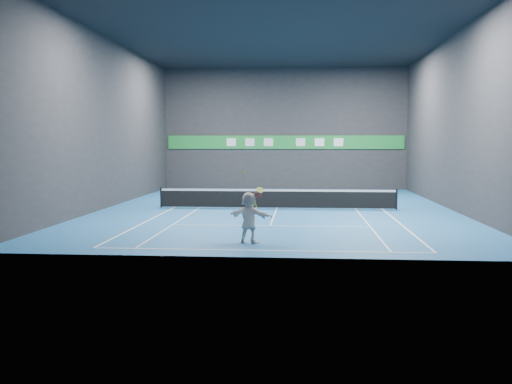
# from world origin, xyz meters

# --- Properties ---
(ground) EXTENTS (26.00, 26.00, 0.00)m
(ground) POSITION_xyz_m (0.00, 0.00, 0.00)
(ground) COLOR #1B5A97
(ground) RESTS_ON ground
(ceiling) EXTENTS (26.00, 26.00, 0.00)m
(ceiling) POSITION_xyz_m (0.00, 0.00, 9.00)
(ceiling) COLOR black
(ceiling) RESTS_ON ground
(wall_back) EXTENTS (18.00, 0.10, 9.00)m
(wall_back) POSITION_xyz_m (0.00, 13.00, 4.50)
(wall_back) COLOR #27272A
(wall_back) RESTS_ON ground
(wall_front) EXTENTS (18.00, 0.10, 9.00)m
(wall_front) POSITION_xyz_m (0.00, -13.00, 4.50)
(wall_front) COLOR #27272A
(wall_front) RESTS_ON ground
(wall_left) EXTENTS (0.10, 26.00, 9.00)m
(wall_left) POSITION_xyz_m (-9.00, 0.00, 4.50)
(wall_left) COLOR #27272A
(wall_left) RESTS_ON ground
(wall_right) EXTENTS (0.10, 26.00, 9.00)m
(wall_right) POSITION_xyz_m (9.00, 0.00, 4.50)
(wall_right) COLOR #27272A
(wall_right) RESTS_ON ground
(baseline_near) EXTENTS (10.98, 0.08, 0.01)m
(baseline_near) POSITION_xyz_m (0.00, -11.89, 0.00)
(baseline_near) COLOR white
(baseline_near) RESTS_ON ground
(baseline_far) EXTENTS (10.98, 0.08, 0.01)m
(baseline_far) POSITION_xyz_m (0.00, 11.89, 0.00)
(baseline_far) COLOR white
(baseline_far) RESTS_ON ground
(sideline_doubles_left) EXTENTS (0.08, 23.78, 0.01)m
(sideline_doubles_left) POSITION_xyz_m (-5.49, 0.00, 0.00)
(sideline_doubles_left) COLOR white
(sideline_doubles_left) RESTS_ON ground
(sideline_doubles_right) EXTENTS (0.08, 23.78, 0.01)m
(sideline_doubles_right) POSITION_xyz_m (5.49, 0.00, 0.00)
(sideline_doubles_right) COLOR white
(sideline_doubles_right) RESTS_ON ground
(sideline_singles_left) EXTENTS (0.06, 23.78, 0.01)m
(sideline_singles_left) POSITION_xyz_m (-4.11, 0.00, 0.00)
(sideline_singles_left) COLOR white
(sideline_singles_left) RESTS_ON ground
(sideline_singles_right) EXTENTS (0.06, 23.78, 0.01)m
(sideline_singles_right) POSITION_xyz_m (4.11, 0.00, 0.00)
(sideline_singles_right) COLOR white
(sideline_singles_right) RESTS_ON ground
(service_line_near) EXTENTS (8.23, 0.06, 0.01)m
(service_line_near) POSITION_xyz_m (0.00, -6.40, 0.00)
(service_line_near) COLOR white
(service_line_near) RESTS_ON ground
(service_line_far) EXTENTS (8.23, 0.06, 0.01)m
(service_line_far) POSITION_xyz_m (0.00, 6.40, 0.00)
(service_line_far) COLOR white
(service_line_far) RESTS_ON ground
(center_service_line) EXTENTS (0.06, 12.80, 0.01)m
(center_service_line) POSITION_xyz_m (0.00, 0.00, 0.00)
(center_service_line) COLOR white
(center_service_line) RESTS_ON ground
(player) EXTENTS (1.70, 1.13, 1.76)m
(player) POSITION_xyz_m (-0.50, -10.52, 0.88)
(player) COLOR silver
(player) RESTS_ON ground
(tennis_ball) EXTENTS (0.07, 0.07, 0.07)m
(tennis_ball) POSITION_xyz_m (-0.64, -10.40, 2.43)
(tennis_ball) COLOR #ACD623
(tennis_ball) RESTS_ON player
(tennis_net) EXTENTS (12.50, 0.10, 1.07)m
(tennis_net) POSITION_xyz_m (0.00, 0.00, 0.54)
(tennis_net) COLOR black
(tennis_net) RESTS_ON ground
(sponsor_banner) EXTENTS (17.64, 0.11, 1.00)m
(sponsor_banner) POSITION_xyz_m (0.00, 12.93, 3.50)
(sponsor_banner) COLOR #1C8434
(sponsor_banner) RESTS_ON wall_back
(tennis_racket) EXTENTS (0.48, 0.34, 0.73)m
(tennis_racket) POSITION_xyz_m (-0.22, -10.47, 1.65)
(tennis_racket) COLOR #B5131E
(tennis_racket) RESTS_ON player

